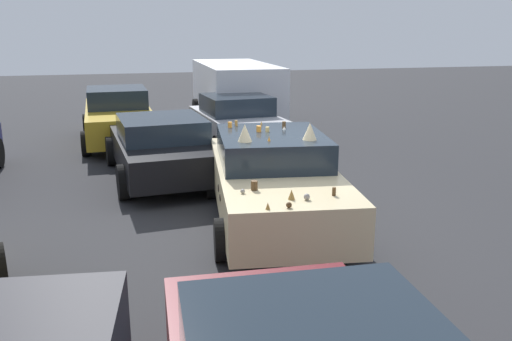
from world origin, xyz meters
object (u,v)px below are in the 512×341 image
object	(u,v)px
art_car_decorated	(273,179)
parked_sedan_row_back_center	(239,122)
parked_van_near_right	(236,91)
parked_sedan_far_left	(161,146)
parked_sedan_behind_right	(118,116)

from	to	relation	value
art_car_decorated	parked_sedan_row_back_center	size ratio (longest dim) A/B	1.12
art_car_decorated	parked_van_near_right	distance (m)	8.88
parked_sedan_far_left	parked_sedan_row_back_center	distance (m)	3.29
art_car_decorated	parked_van_near_right	world-z (taller)	parked_van_near_right
art_car_decorated	parked_sedan_far_left	world-z (taller)	art_car_decorated
parked_sedan_behind_right	parked_sedan_far_left	bearing A→B (deg)	10.12
parked_van_near_right	parked_sedan_behind_right	bearing A→B (deg)	-64.82
parked_sedan_behind_right	parked_sedan_far_left	size ratio (longest dim) A/B	1.01
parked_van_near_right	art_car_decorated	bearing A→B (deg)	-7.76
parked_sedan_far_left	parked_sedan_behind_right	bearing A→B (deg)	7.18
art_car_decorated	parked_sedan_row_back_center	xyz separation A→B (m)	(5.60, -0.63, -0.04)
parked_van_near_right	parked_sedan_row_back_center	size ratio (longest dim) A/B	1.19
parked_sedan_behind_right	parked_sedan_row_back_center	bearing A→B (deg)	62.06
parked_van_near_right	parked_sedan_row_back_center	world-z (taller)	parked_van_near_right
parked_van_near_right	parked_sedan_behind_right	distance (m)	4.07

